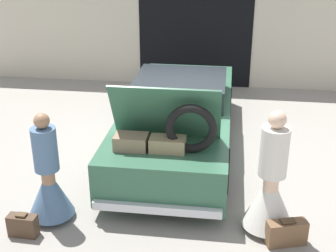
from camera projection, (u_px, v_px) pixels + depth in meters
name	position (u px, v px, depth m)	size (l,w,h in m)	color
ground_plane	(178.00, 146.00, 8.77)	(40.00, 40.00, 0.00)	gray
garage_wall_back	(195.00, 31.00, 11.58)	(12.00, 0.14, 2.80)	beige
car	(178.00, 117.00, 8.52)	(1.92, 5.06, 1.79)	#336047
person_left	(49.00, 183.00, 6.44)	(0.64, 0.64, 1.60)	#997051
person_right	(270.00, 190.00, 6.18)	(0.70, 0.70, 1.74)	beige
suitcase_beside_left_person	(23.00, 225.00, 6.23)	(0.39, 0.18, 0.34)	#473323
suitcase_beside_right_person	(286.00, 233.00, 6.05)	(0.55, 0.33, 0.37)	brown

